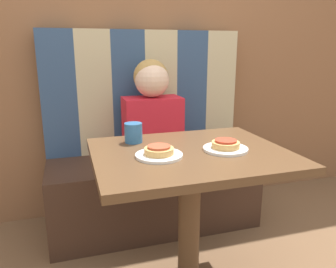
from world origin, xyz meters
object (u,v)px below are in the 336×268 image
(person, at_px, (152,109))
(pizza_right, at_px, (226,144))
(drinking_cup, at_px, (133,133))
(plate_left, at_px, (159,155))
(plate_right, at_px, (225,149))
(pizza_left, at_px, (159,150))

(person, relative_size, pizza_right, 5.07)
(person, xyz_separation_m, pizza_right, (0.15, -0.70, -0.04))
(person, xyz_separation_m, drinking_cup, (-0.21, -0.46, -0.03))
(plate_left, bearing_deg, pizza_right, -0.00)
(person, distance_m, drinking_cup, 0.50)
(pizza_right, distance_m, drinking_cup, 0.43)
(plate_left, xyz_separation_m, plate_right, (0.30, 0.00, 0.00))
(plate_left, bearing_deg, pizza_left, -90.00)
(pizza_left, relative_size, drinking_cup, 1.31)
(plate_right, height_order, pizza_right, pizza_right)
(plate_left, bearing_deg, drinking_cup, 103.36)
(pizza_left, bearing_deg, plate_left, 90.00)
(pizza_right, bearing_deg, plate_right, 90.00)
(plate_right, height_order, pizza_left, pizza_left)
(pizza_right, bearing_deg, plate_left, 180.00)
(pizza_right, bearing_deg, pizza_left, 180.00)
(pizza_left, distance_m, pizza_right, 0.30)
(pizza_left, height_order, drinking_cup, drinking_cup)
(person, bearing_deg, pizza_right, -77.84)
(person, distance_m, pizza_right, 0.72)
(drinking_cup, bearing_deg, plate_right, -34.03)
(person, relative_size, plate_right, 3.15)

